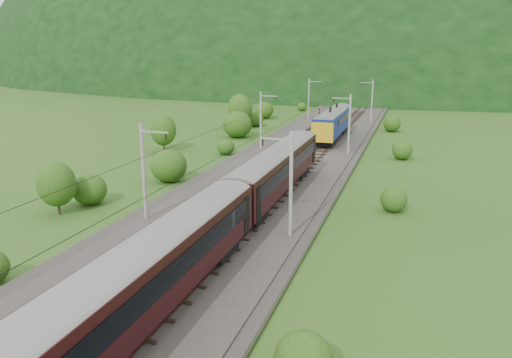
% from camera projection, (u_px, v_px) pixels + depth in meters
% --- Properties ---
extents(ground, '(600.00, 600.00, 0.00)m').
position_uv_depth(ground, '(215.00, 230.00, 39.97)').
color(ground, '#2B581B').
rests_on(ground, ground).
extents(railbed, '(14.00, 220.00, 0.30)m').
position_uv_depth(railbed, '(254.00, 195.00, 49.13)').
color(railbed, '#38332D').
rests_on(railbed, ground).
extents(track_left, '(2.40, 220.00, 0.27)m').
position_uv_depth(track_left, '(231.00, 190.00, 49.79)').
color(track_left, brown).
rests_on(track_left, railbed).
extents(track_right, '(2.40, 220.00, 0.27)m').
position_uv_depth(track_right, '(277.00, 195.00, 48.35)').
color(track_right, brown).
rests_on(track_right, railbed).
extents(catenary_left, '(2.54, 192.28, 8.00)m').
position_uv_depth(catenary_left, '(261.00, 119.00, 70.08)').
color(catenary_left, gray).
rests_on(catenary_left, railbed).
extents(catenary_right, '(2.54, 192.28, 8.00)m').
position_uv_depth(catenary_right, '(349.00, 123.00, 66.43)').
color(catenary_right, gray).
rests_on(catenary_right, railbed).
extents(overhead_wires, '(4.83, 198.00, 0.03)m').
position_uv_depth(overhead_wires, '(254.00, 125.00, 47.35)').
color(overhead_wires, black).
rests_on(overhead_wires, ground).
extents(mountain_main, '(504.00, 360.00, 244.00)m').
position_uv_depth(mountain_main, '(393.00, 74.00, 279.13)').
color(mountain_main, black).
rests_on(mountain_main, ground).
extents(mountain_ridge, '(336.00, 280.00, 132.00)m').
position_uv_depth(mountain_ridge, '(221.00, 68.00, 351.70)').
color(mountain_ridge, black).
rests_on(mountain_ridge, ground).
extents(train, '(3.09, 123.18, 5.38)m').
position_uv_depth(train, '(156.00, 257.00, 25.82)').
color(train, black).
rests_on(train, ground).
extents(hazard_post_near, '(0.16, 0.16, 1.49)m').
position_uv_depth(hazard_post_near, '(328.00, 125.00, 87.56)').
color(hazard_post_near, red).
rests_on(hazard_post_near, railbed).
extents(hazard_post_far, '(0.17, 0.17, 1.59)m').
position_uv_depth(hazard_post_far, '(312.00, 141.00, 72.26)').
color(hazard_post_far, red).
rests_on(hazard_post_far, railbed).
extents(signal, '(0.27, 0.27, 2.40)m').
position_uv_depth(signal, '(319.00, 111.00, 101.33)').
color(signal, black).
rests_on(signal, railbed).
extents(vegetation_left, '(12.48, 145.50, 6.32)m').
position_uv_depth(vegetation_left, '(209.00, 132.00, 72.73)').
color(vegetation_left, '#234813').
rests_on(vegetation_left, ground).
extents(vegetation_right, '(5.47, 98.73, 2.64)m').
position_uv_depth(vegetation_right, '(379.00, 182.00, 49.79)').
color(vegetation_right, '#234813').
rests_on(vegetation_right, ground).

